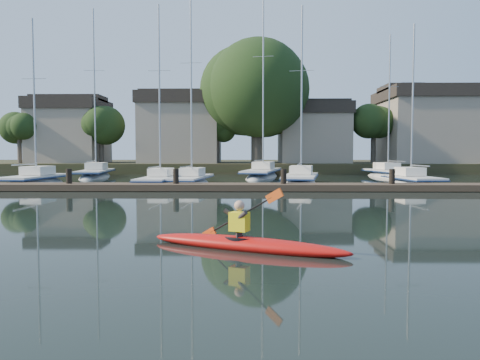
{
  "coord_description": "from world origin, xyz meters",
  "views": [
    {
      "loc": [
        0.94,
        -11.95,
        2.15
      ],
      "look_at": [
        0.72,
        3.74,
        1.2
      ],
      "focal_mm": 35.0,
      "sensor_mm": 36.0,
      "label": 1
    }
  ],
  "objects_px": {
    "sailboat_7": "(389,180)",
    "sailboat_5": "(96,180)",
    "dock": "(230,187)",
    "sailboat_2": "(191,187)",
    "sailboat_1": "(160,188)",
    "kayak": "(245,241)",
    "sailboat_3": "(301,187)",
    "sailboat_4": "(412,188)",
    "sailboat_6": "(262,180)",
    "sailboat_0": "(35,188)"
  },
  "relations": [
    {
      "from": "sailboat_6",
      "to": "sailboat_4",
      "type": "bearing_deg",
      "value": -34.64
    },
    {
      "from": "sailboat_3",
      "to": "sailboat_6",
      "type": "distance_m",
      "value": 8.52
    },
    {
      "from": "sailboat_1",
      "to": "sailboat_5",
      "type": "xyz_separation_m",
      "value": [
        -7.15,
        9.3,
        -0.02
      ]
    },
    {
      "from": "dock",
      "to": "sailboat_0",
      "type": "relative_size",
      "value": 2.83
    },
    {
      "from": "kayak",
      "to": "sailboat_4",
      "type": "distance_m",
      "value": 22.43
    },
    {
      "from": "sailboat_6",
      "to": "kayak",
      "type": "bearing_deg",
      "value": -81.65
    },
    {
      "from": "kayak",
      "to": "sailboat_6",
      "type": "distance_m",
      "value": 29.25
    },
    {
      "from": "kayak",
      "to": "sailboat_1",
      "type": "xyz_separation_m",
      "value": [
        -5.54,
        19.6,
        -0.35
      ]
    },
    {
      "from": "sailboat_0",
      "to": "sailboat_5",
      "type": "height_order",
      "value": "sailboat_5"
    },
    {
      "from": "sailboat_7",
      "to": "sailboat_1",
      "type": "bearing_deg",
      "value": -159.48
    },
    {
      "from": "dock",
      "to": "sailboat_2",
      "type": "distance_m",
      "value": 5.26
    },
    {
      "from": "sailboat_7",
      "to": "sailboat_0",
      "type": "bearing_deg",
      "value": -168.32
    },
    {
      "from": "sailboat_3",
      "to": "sailboat_7",
      "type": "height_order",
      "value": "sailboat_7"
    },
    {
      "from": "sailboat_3",
      "to": "sailboat_6",
      "type": "xyz_separation_m",
      "value": [
        -2.29,
        8.21,
        -0.01
      ]
    },
    {
      "from": "kayak",
      "to": "sailboat_2",
      "type": "distance_m",
      "value": 20.58
    },
    {
      "from": "sailboat_1",
      "to": "sailboat_5",
      "type": "bearing_deg",
      "value": 130.61
    },
    {
      "from": "sailboat_3",
      "to": "sailboat_5",
      "type": "relative_size",
      "value": 0.85
    },
    {
      "from": "sailboat_5",
      "to": "sailboat_6",
      "type": "relative_size",
      "value": 0.89
    },
    {
      "from": "sailboat_3",
      "to": "sailboat_4",
      "type": "bearing_deg",
      "value": 0.32
    },
    {
      "from": "sailboat_0",
      "to": "sailboat_7",
      "type": "bearing_deg",
      "value": 23.89
    },
    {
      "from": "sailboat_5",
      "to": "sailboat_1",
      "type": "bearing_deg",
      "value": -59.39
    },
    {
      "from": "sailboat_3",
      "to": "sailboat_4",
      "type": "distance_m",
      "value": 7.08
    },
    {
      "from": "sailboat_4",
      "to": "sailboat_5",
      "type": "xyz_separation_m",
      "value": [
        -23.31,
        9.16,
        -0.01
      ]
    },
    {
      "from": "dock",
      "to": "sailboat_1",
      "type": "distance_m",
      "value": 6.04
    },
    {
      "from": "sailboat_0",
      "to": "sailboat_4",
      "type": "bearing_deg",
      "value": 3.17
    },
    {
      "from": "sailboat_1",
      "to": "sailboat_7",
      "type": "relative_size",
      "value": 0.95
    },
    {
      "from": "kayak",
      "to": "sailboat_0",
      "type": "relative_size",
      "value": 0.38
    },
    {
      "from": "sailboat_0",
      "to": "sailboat_4",
      "type": "distance_m",
      "value": 24.34
    },
    {
      "from": "kayak",
      "to": "sailboat_3",
      "type": "xyz_separation_m",
      "value": [
        3.66,
        21.01,
        -0.38
      ]
    },
    {
      "from": "dock",
      "to": "sailboat_4",
      "type": "relative_size",
      "value": 2.96
    },
    {
      "from": "kayak",
      "to": "sailboat_5",
      "type": "bearing_deg",
      "value": 137.55
    },
    {
      "from": "sailboat_2",
      "to": "sailboat_5",
      "type": "bearing_deg",
      "value": 142.41
    },
    {
      "from": "dock",
      "to": "sailboat_3",
      "type": "bearing_deg",
      "value": 49.06
    },
    {
      "from": "kayak",
      "to": "sailboat_5",
      "type": "relative_size",
      "value": 0.3
    },
    {
      "from": "sailboat_7",
      "to": "sailboat_5",
      "type": "bearing_deg",
      "value": 172.61
    },
    {
      "from": "sailboat_0",
      "to": "sailboat_2",
      "type": "height_order",
      "value": "sailboat_2"
    },
    {
      "from": "sailboat_0",
      "to": "sailboat_6",
      "type": "distance_m",
      "value": 17.75
    },
    {
      "from": "dock",
      "to": "sailboat_7",
      "type": "height_order",
      "value": "sailboat_7"
    },
    {
      "from": "dock",
      "to": "sailboat_2",
      "type": "height_order",
      "value": "sailboat_2"
    },
    {
      "from": "dock",
      "to": "kayak",
      "type": "bearing_deg",
      "value": -86.73
    },
    {
      "from": "sailboat_1",
      "to": "sailboat_4",
      "type": "bearing_deg",
      "value": 3.58
    },
    {
      "from": "sailboat_0",
      "to": "sailboat_7",
      "type": "height_order",
      "value": "sailboat_7"
    },
    {
      "from": "sailboat_0",
      "to": "sailboat_6",
      "type": "height_order",
      "value": "sailboat_6"
    },
    {
      "from": "sailboat_4",
      "to": "sailboat_6",
      "type": "height_order",
      "value": "sailboat_6"
    },
    {
      "from": "sailboat_0",
      "to": "sailboat_5",
      "type": "xyz_separation_m",
      "value": [
        1.03,
        9.03,
        0.0
      ]
    },
    {
      "from": "dock",
      "to": "sailboat_6",
      "type": "relative_size",
      "value": 1.96
    },
    {
      "from": "dock",
      "to": "sailboat_6",
      "type": "xyz_separation_m",
      "value": [
        2.27,
        13.46,
        -0.41
      ]
    },
    {
      "from": "sailboat_5",
      "to": "sailboat_6",
      "type": "distance_m",
      "value": 14.06
    },
    {
      "from": "sailboat_3",
      "to": "sailboat_6",
      "type": "height_order",
      "value": "sailboat_6"
    },
    {
      "from": "dock",
      "to": "sailboat_5",
      "type": "height_order",
      "value": "sailboat_5"
    }
  ]
}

